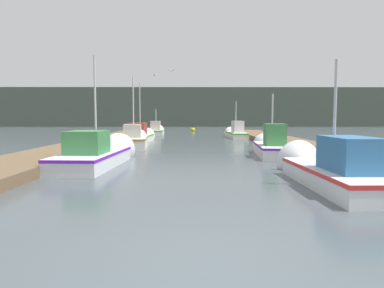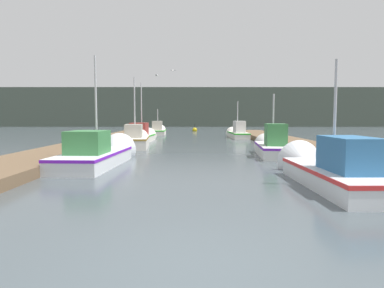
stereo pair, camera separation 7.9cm
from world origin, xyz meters
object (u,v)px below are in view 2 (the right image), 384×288
object	(u,v)px
fishing_boat_1	(100,153)
fishing_boat_2	(271,146)
fishing_boat_0	(328,169)
seagull_1	(172,71)
fishing_boat_4	(141,136)
fishing_boat_5	(236,133)
mooring_piling_1	(271,139)
channel_buoy	(194,130)
fishing_boat_3	(135,140)
mooring_piling_0	(145,129)
fishing_boat_6	(157,131)
seagull_lead	(156,75)
mooring_piling_2	(134,133)

from	to	relation	value
fishing_boat_1	fishing_boat_2	bearing A→B (deg)	25.18
fishing_boat_0	seagull_1	bearing A→B (deg)	104.56
fishing_boat_0	fishing_boat_4	xyz separation A→B (m)	(-7.82, 16.65, 0.02)
fishing_boat_0	seagull_1	size ratio (longest dim) A/B	10.43
fishing_boat_5	fishing_boat_0	bearing A→B (deg)	-91.85
mooring_piling_1	channel_buoy	size ratio (longest dim) A/B	0.83
fishing_boat_2	fishing_boat_3	bearing A→B (deg)	155.60
fishing_boat_1	fishing_boat_4	xyz separation A→B (m)	(-0.11, 12.40, 0.03)
mooring_piling_0	seagull_1	xyz separation A→B (m)	(3.37, -7.30, 5.30)
fishing_boat_3	fishing_boat_6	world-z (taller)	fishing_boat_3
fishing_boat_1	seagull_lead	xyz separation A→B (m)	(0.96, 13.21, 4.75)
mooring_piling_2	seagull_1	xyz separation A→B (m)	(3.29, 0.49, 5.42)
fishing_boat_2	mooring_piling_1	bearing A→B (deg)	82.54
fishing_boat_4	mooring_piling_1	distance (m)	9.93
fishing_boat_2	mooring_piling_2	xyz separation A→B (m)	(-8.99, 12.37, 0.05)
fishing_boat_0	seagull_lead	world-z (taller)	seagull_lead
fishing_boat_0	fishing_boat_5	xyz separation A→B (m)	(0.20, 21.78, 0.02)
fishing_boat_1	mooring_piling_1	size ratio (longest dim) A/B	6.76
fishing_boat_5	mooring_piling_2	world-z (taller)	fishing_boat_5
mooring_piling_1	seagull_1	xyz separation A→B (m)	(-6.93, 7.51, 5.43)
seagull_1	fishing_boat_4	bearing A→B (deg)	85.29
fishing_boat_2	fishing_boat_6	bearing A→B (deg)	116.61
fishing_boat_5	mooring_piling_2	xyz separation A→B (m)	(-9.09, -1.98, 0.04)
fishing_boat_4	fishing_boat_6	xyz separation A→B (m)	(0.14, 10.91, -0.04)
fishing_boat_2	seagull_1	world-z (taller)	seagull_1
fishing_boat_4	mooring_piling_0	world-z (taller)	fishing_boat_4
fishing_boat_3	seagull_1	size ratio (longest dim) A/B	9.33
fishing_boat_2	seagull_lead	distance (m)	13.02
seagull_1	channel_buoy	bearing A→B (deg)	-71.23
fishing_boat_4	channel_buoy	distance (m)	18.76
fishing_boat_0	fishing_boat_3	bearing A→B (deg)	121.66
mooring_piling_1	seagull_1	bearing A→B (deg)	132.68
fishing_boat_2	fishing_boat_4	world-z (taller)	fishing_boat_4
mooring_piling_1	seagull_lead	bearing A→B (deg)	149.96
fishing_boat_2	seagull_1	distance (m)	15.09
fishing_boat_1	fishing_boat_6	size ratio (longest dim) A/B	1.20
fishing_boat_2	mooring_piling_0	size ratio (longest dim) A/B	4.53
fishing_boat_2	fishing_boat_3	xyz separation A→B (m)	(-7.64, 4.39, 0.02)
mooring_piling_1	mooring_piling_2	distance (m)	12.40
mooring_piling_0	fishing_boat_1	bearing A→B (deg)	-86.92
fishing_boat_4	seagull_lead	xyz separation A→B (m)	(1.07, 0.81, 4.72)
fishing_boat_3	mooring_piling_1	distance (m)	8.92
fishing_boat_6	mooring_piling_1	bearing A→B (deg)	-60.57
seagull_lead	mooring_piling_1	bearing A→B (deg)	66.57
fishing_boat_0	mooring_piling_1	size ratio (longest dim) A/B	6.02
fishing_boat_1	fishing_boat_4	world-z (taller)	fishing_boat_4
fishing_boat_0	mooring_piling_0	size ratio (longest dim) A/B	4.72
mooring_piling_0	channel_buoy	xyz separation A→B (m)	(5.37, 7.32, -0.43)
fishing_boat_0	fishing_boat_6	xyz separation A→B (m)	(-7.67, 27.56, -0.02)
fishing_boat_5	mooring_piling_2	size ratio (longest dim) A/B	6.57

